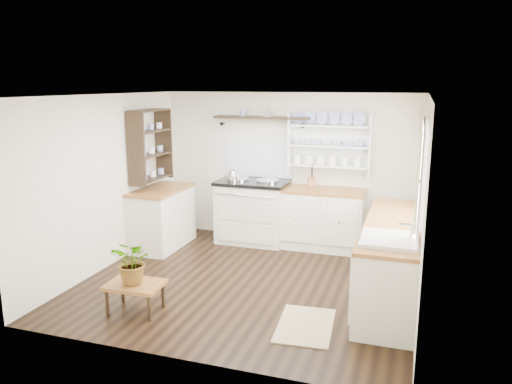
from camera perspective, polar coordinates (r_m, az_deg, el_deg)
floor at (r=6.37m, az=-0.80°, el=-10.17°), size 4.00×3.80×0.01m
wall_back at (r=7.81m, az=3.71°, el=2.84°), size 4.00×0.02×2.30m
wall_right at (r=5.71m, az=18.52°, el=-1.36°), size 0.02×3.80×2.30m
wall_left at (r=6.92m, az=-16.69°, el=1.10°), size 0.02×3.80×2.30m
ceiling at (r=5.88m, az=-0.87°, el=10.99°), size 4.00×3.80×0.01m
window at (r=5.78m, az=18.30°, el=3.01°), size 0.08×1.55×1.22m
aga_cooker at (r=7.77m, az=-0.38°, el=-2.15°), size 1.08×0.75×1.00m
back_cabinets at (r=7.54m, az=7.49°, el=-2.95°), size 1.27×0.63×0.90m
right_cabinets at (r=6.00m, az=15.19°, el=-7.36°), size 0.62×2.43×0.90m
belfast_sink at (r=5.18m, az=14.92°, el=-6.54°), size 0.55×0.60×0.45m
left_cabinets at (r=7.66m, az=-10.71°, el=-2.82°), size 0.62×1.13×0.90m
plate_rack at (r=7.58m, az=8.47°, el=5.54°), size 1.20×0.22×0.90m
high_shelf at (r=7.71m, az=0.65°, el=8.42°), size 1.50×0.29×0.16m
left_shelving at (r=7.52m, az=-11.98°, el=5.31°), size 0.28×0.80×1.05m
kettle at (r=7.63m, az=-2.66°, el=1.74°), size 0.17×0.17×0.21m
utensil_crock at (r=7.54m, az=6.32°, el=1.11°), size 0.12×0.12×0.14m
center_table at (r=5.65m, az=-13.67°, el=-10.51°), size 0.62×0.46×0.32m
potted_plant at (r=5.54m, az=-13.83°, el=-7.74°), size 0.48×0.43×0.49m
floor_rug at (r=5.32m, az=5.65°, el=-14.94°), size 0.62×0.89×0.02m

